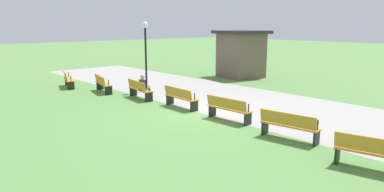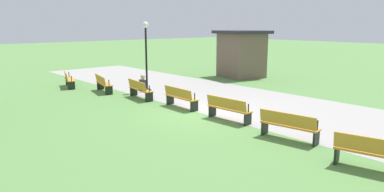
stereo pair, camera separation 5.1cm
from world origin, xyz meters
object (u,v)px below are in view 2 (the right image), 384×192
at_px(bench_0, 69,79).
at_px(bench_2, 140,89).
at_px(bench_3, 180,97).
at_px(bench_6, 374,153).
at_px(kiosk, 241,53).
at_px(bench_4, 228,108).
at_px(person_seated, 145,86).
at_px(lamp_post, 146,43).
at_px(bench_1, 103,83).
at_px(bench_5, 289,125).

bearing_deg(bench_0, bench_2, 31.63).
distance_m(bench_3, bench_6, 8.16).
bearing_deg(bench_3, bench_6, -2.62).
height_order(bench_0, kiosk, kiosk).
bearing_deg(bench_4, bench_3, 177.36).
height_order(person_seated, lamp_post, lamp_post).
relative_size(bench_1, kiosk, 0.53).
xyz_separation_m(bench_5, lamp_post, (-9.49, 1.32, 2.08)).
height_order(bench_2, bench_4, same).
height_order(bench_1, bench_5, same).
bearing_deg(bench_2, kiosk, 107.25).
height_order(bench_2, kiosk, kiosk).
height_order(bench_3, bench_5, same).
distance_m(bench_4, bench_5, 2.73).
height_order(bench_6, person_seated, person_seated).
xyz_separation_m(bench_3, bench_6, (8.13, -0.75, 0.00)).
relative_size(bench_4, bench_6, 0.98).
height_order(bench_0, lamp_post, lamp_post).
relative_size(bench_4, bench_5, 0.98).
height_order(bench_5, bench_6, same).
bearing_deg(lamp_post, bench_4, -9.01).
xyz_separation_m(bench_1, person_seated, (2.94, 0.61, 0.16)).
bearing_deg(bench_6, bench_2, 164.17).
height_order(bench_5, person_seated, person_seated).
bearing_deg(bench_1, bench_0, -151.02).
relative_size(bench_2, bench_3, 1.02).
distance_m(bench_2, lamp_post, 2.80).
bearing_deg(bench_3, bench_4, 2.64).
xyz_separation_m(bench_1, lamp_post, (1.35, 1.82, 2.08)).
bearing_deg(bench_5, bench_4, 166.82).
bearing_deg(bench_4, person_seated, 178.91).
height_order(bench_6, kiosk, kiosk).
xyz_separation_m(bench_4, lamp_post, (-6.78, 1.07, 2.08)).
xyz_separation_m(person_seated, kiosk, (-1.73, 8.92, 0.94)).
relative_size(bench_0, bench_4, 1.02).
distance_m(bench_1, bench_4, 8.16).
relative_size(bench_2, bench_5, 1.00).
bearing_deg(bench_4, lamp_post, 168.35).
bearing_deg(bench_1, bench_5, 15.83).
relative_size(lamp_post, kiosk, 1.03).
height_order(bench_1, lamp_post, lamp_post).
xyz_separation_m(bench_6, person_seated, (-10.59, 0.61, 0.16)).
height_order(bench_0, bench_3, same).
distance_m(bench_3, person_seated, 2.47).
xyz_separation_m(bench_2, bench_4, (5.45, 0.25, 0.00)).
bearing_deg(bench_3, lamp_post, 167.77).
height_order(bench_5, kiosk, kiosk).
bearing_deg(bench_6, bench_0, 169.42).
distance_m(bench_1, bench_6, 13.53).
bearing_deg(person_seated, bench_3, 11.19).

